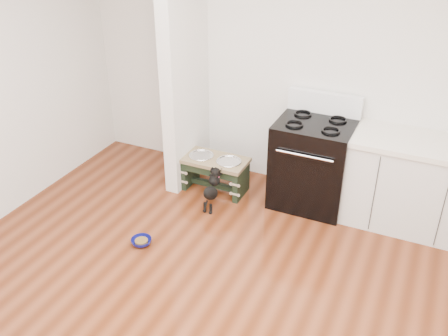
# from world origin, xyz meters

# --- Properties ---
(ground) EXTENTS (5.00, 5.00, 0.00)m
(ground) POSITION_xyz_m (0.00, 0.00, 0.00)
(ground) COLOR #4E210E
(ground) RESTS_ON ground
(room_shell) EXTENTS (5.00, 5.00, 5.00)m
(room_shell) POSITION_xyz_m (0.00, 0.00, 1.62)
(room_shell) COLOR silver
(room_shell) RESTS_ON ground
(partition_wall) EXTENTS (0.15, 0.80, 2.70)m
(partition_wall) POSITION_xyz_m (-1.18, 2.10, 1.35)
(partition_wall) COLOR silver
(partition_wall) RESTS_ON ground
(oven_range) EXTENTS (0.76, 0.69, 1.14)m
(oven_range) POSITION_xyz_m (0.25, 2.16, 0.48)
(oven_range) COLOR black
(oven_range) RESTS_ON ground
(cabinet_run) EXTENTS (1.24, 0.64, 0.91)m
(cabinet_run) POSITION_xyz_m (1.23, 2.18, 0.45)
(cabinet_run) COLOR silver
(cabinet_run) RESTS_ON ground
(dog_feeder) EXTENTS (0.71, 0.38, 0.40)m
(dog_feeder) POSITION_xyz_m (-0.77, 1.95, 0.28)
(dog_feeder) COLOR black
(dog_feeder) RESTS_ON ground
(puppy) EXTENTS (0.12, 0.36, 0.43)m
(puppy) POSITION_xyz_m (-0.64, 1.62, 0.24)
(puppy) COLOR black
(puppy) RESTS_ON ground
(floor_bowl) EXTENTS (0.24, 0.24, 0.06)m
(floor_bowl) POSITION_xyz_m (-0.97, 0.78, 0.03)
(floor_bowl) COLOR #0D0E5E
(floor_bowl) RESTS_ON ground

